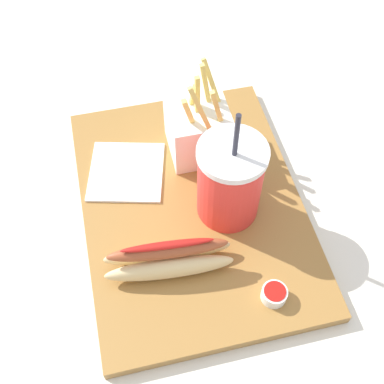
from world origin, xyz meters
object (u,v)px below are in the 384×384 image
fries_basket (198,129)px  ketchup_cup_2 (249,145)px  napkin_stack (126,172)px  hot_dog_1 (168,258)px  ketchup_cup_1 (274,294)px  soda_cup (230,181)px

fries_basket → ketchup_cup_2: 0.09m
fries_basket → napkin_stack: 0.13m
hot_dog_1 → ketchup_cup_2: 0.25m
ketchup_cup_1 → ketchup_cup_2: (-0.26, 0.04, 0.00)m
soda_cup → napkin_stack: bearing=-126.0°
hot_dog_1 → ketchup_cup_2: bearing=136.1°
ketchup_cup_2 → hot_dog_1: bearing=-43.9°
soda_cup → napkin_stack: 0.18m
soda_cup → hot_dog_1: bearing=-54.2°
hot_dog_1 → napkin_stack: bearing=-169.4°
fries_basket → hot_dog_1: (0.20, -0.09, -0.02)m
fries_basket → ketchup_cup_2: fries_basket is taller
napkin_stack → ketchup_cup_1: bearing=32.4°
hot_dog_1 → ketchup_cup_1: bearing=59.0°
soda_cup → hot_dog_1: 0.14m
hot_dog_1 → soda_cup: bearing=125.8°
soda_cup → ketchup_cup_2: 0.13m
soda_cup → fries_basket: bearing=-172.8°
hot_dog_1 → fries_basket: bearing=155.9°
ketchup_cup_2 → napkin_stack: size_ratio=0.33×
ketchup_cup_2 → napkin_stack: (0.00, -0.20, -0.01)m
ketchup_cup_1 → napkin_stack: ketchup_cup_1 is taller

